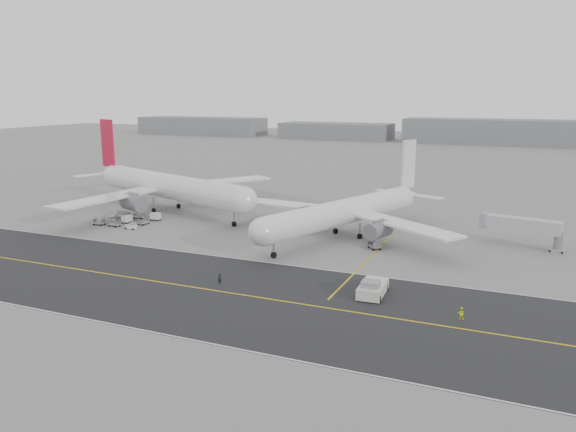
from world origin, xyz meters
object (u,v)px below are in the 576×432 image
at_px(pushback_tug, 373,288).
at_px(ground_crew_b, 461,313).
at_px(airliner_b, 347,211).
at_px(jet_bridge, 522,226).
at_px(ground_crew_a, 220,279).
at_px(airliner_a, 166,186).

distance_m(pushback_tug, ground_crew_b, 13.43).
distance_m(airliner_b, jet_bridge, 33.17).
distance_m(pushback_tug, ground_crew_a, 23.11).
bearing_deg(jet_bridge, airliner_a, -170.00).
bearing_deg(pushback_tug, jet_bridge, 60.24).
distance_m(airliner_a, pushback_tug, 73.43).
xyz_separation_m(airliner_a, ground_crew_b, (75.02, -42.80, -5.36)).
bearing_deg(jet_bridge, ground_crew_a, -124.19).
bearing_deg(airliner_b, pushback_tug, -46.25).
relative_size(airliner_b, pushback_tug, 5.47).
height_order(pushback_tug, jet_bridge, jet_bridge).
xyz_separation_m(airliner_b, ground_crew_a, (-9.06, -35.62, -4.40)).
xyz_separation_m(jet_bridge, ground_crew_a, (-41.74, -41.12, -3.16)).
distance_m(jet_bridge, ground_crew_a, 58.68).
relative_size(airliner_a, ground_crew_a, 35.01).
bearing_deg(airliner_b, airliner_a, -168.30).
xyz_separation_m(airliner_a, ground_crew_a, (39.59, -42.89, -5.36)).
bearing_deg(pushback_tug, airliner_a, 145.86).
distance_m(jet_bridge, ground_crew_b, 41.64).
height_order(ground_crew_a, ground_crew_b, ground_crew_b).
xyz_separation_m(jet_bridge, ground_crew_b, (-6.31, -41.04, -3.16)).
bearing_deg(ground_crew_b, ground_crew_a, -12.59).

